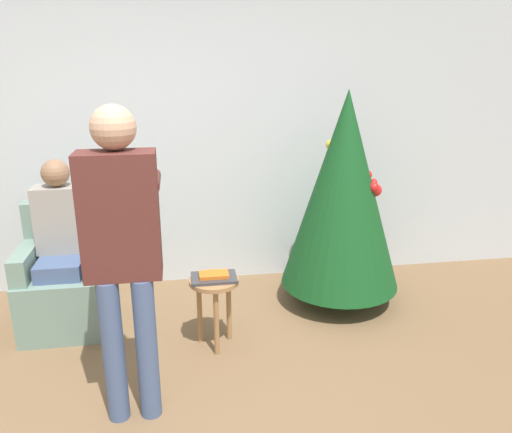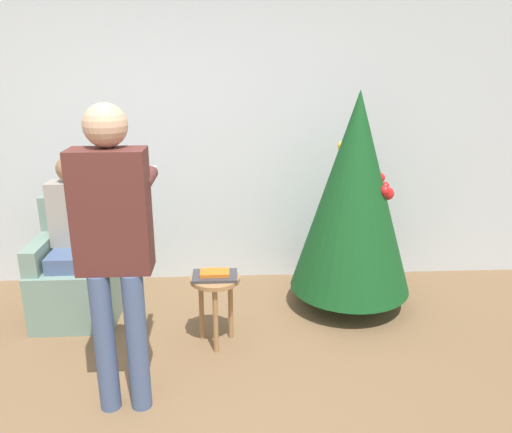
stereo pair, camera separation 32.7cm
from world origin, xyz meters
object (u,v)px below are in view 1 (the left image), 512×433
(person_standing, at_px, (122,240))
(side_stool, at_px, (214,292))
(christmas_tree, at_px, (344,191))
(person_seated, at_px, (61,238))
(armchair, at_px, (67,282))

(person_standing, distance_m, side_stool, 1.03)
(christmas_tree, height_order, person_seated, christmas_tree)
(christmas_tree, relative_size, person_seated, 1.37)
(person_standing, bearing_deg, person_seated, 117.62)
(christmas_tree, bearing_deg, person_standing, -144.56)
(christmas_tree, height_order, person_standing, person_standing)
(christmas_tree, bearing_deg, armchair, -179.09)
(armchair, distance_m, person_seated, 0.37)
(person_seated, xyz_separation_m, person_standing, (0.57, -1.09, 0.35))
(armchair, bearing_deg, side_stool, -24.37)
(christmas_tree, relative_size, armchair, 1.89)
(armchair, relative_size, person_seated, 0.72)
(christmas_tree, height_order, side_stool, christmas_tree)
(christmas_tree, distance_m, side_stool, 1.32)
(armchair, relative_size, person_standing, 0.53)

